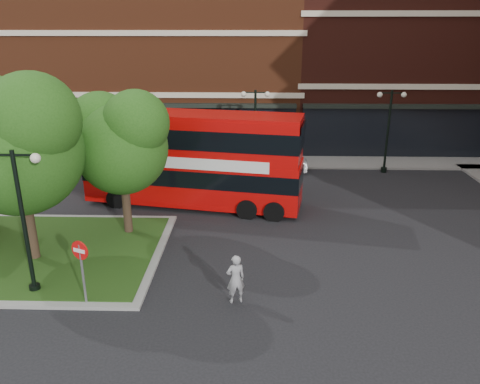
{
  "coord_description": "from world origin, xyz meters",
  "views": [
    {
      "loc": [
        1.85,
        -13.45,
        8.59
      ],
      "look_at": [
        1.35,
        4.99,
        2.0
      ],
      "focal_mm": 35.0,
      "sensor_mm": 36.0,
      "label": 1
    }
  ],
  "objects_px": {
    "woman": "(236,279)",
    "car_white": "(274,161)",
    "car_silver": "(121,152)",
    "bus": "(192,153)"
  },
  "relations": [
    {
      "from": "woman",
      "to": "car_white",
      "type": "height_order",
      "value": "woman"
    },
    {
      "from": "woman",
      "to": "car_silver",
      "type": "bearing_deg",
      "value": -81.92
    },
    {
      "from": "car_white",
      "to": "woman",
      "type": "bearing_deg",
      "value": 178.91
    },
    {
      "from": "bus",
      "to": "woman",
      "type": "bearing_deg",
      "value": -63.82
    },
    {
      "from": "woman",
      "to": "car_white",
      "type": "relative_size",
      "value": 0.41
    },
    {
      "from": "car_silver",
      "to": "car_white",
      "type": "height_order",
      "value": "car_silver"
    },
    {
      "from": "bus",
      "to": "car_white",
      "type": "xyz_separation_m",
      "value": [
        4.29,
        5.86,
        -2.0
      ]
    },
    {
      "from": "woman",
      "to": "car_silver",
      "type": "xyz_separation_m",
      "value": [
        -8.07,
        16.17,
        -0.09
      ]
    },
    {
      "from": "woman",
      "to": "car_silver",
      "type": "relative_size",
      "value": 0.38
    },
    {
      "from": "bus",
      "to": "car_white",
      "type": "relative_size",
      "value": 2.64
    }
  ]
}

